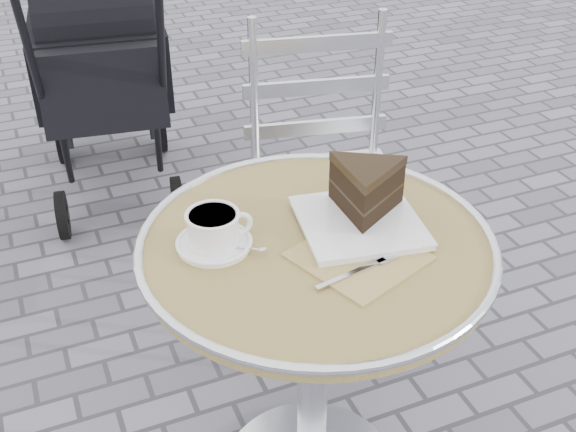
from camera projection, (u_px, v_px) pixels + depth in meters
name	position (u px, v px, depth m)	size (l,w,h in m)	color
cafe_table	(315.00, 305.00, 1.52)	(0.72, 0.72, 0.74)	silver
cappuccino_set	(214.00, 232.00, 1.40)	(0.16, 0.15, 0.07)	white
cake_plate_set	(365.00, 196.00, 1.46)	(0.32, 0.36, 0.13)	tan
bistro_chair	(322.00, 146.00, 2.07)	(0.51, 0.51, 0.95)	silver
baby_stroller	(102.00, 75.00, 2.81)	(0.59, 1.06, 1.05)	black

